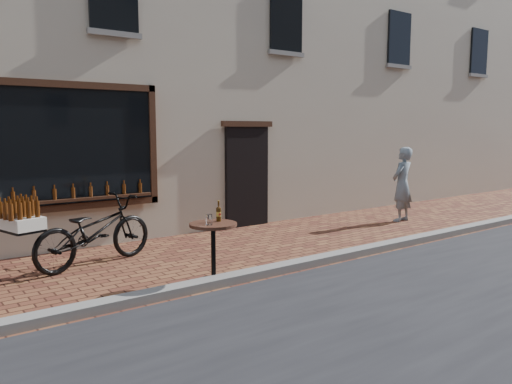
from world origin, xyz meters
TOP-DOWN VIEW (x-y plane):
  - ground at (0.00, 0.00)m, footprint 90.00×90.00m
  - kerb at (0.00, 0.20)m, footprint 90.00×0.25m
  - shop_building at (0.00, 6.50)m, footprint 28.00×6.20m
  - cargo_bicycle at (-1.95, 2.24)m, footprint 2.50×1.30m
  - bistro_table at (-0.87, 0.35)m, footprint 0.67×0.67m
  - pedestrian at (5.15, 1.79)m, footprint 0.70×0.53m

SIDE VIEW (x-z plane):
  - ground at x=0.00m, z-range 0.00..0.00m
  - kerb at x=0.00m, z-range 0.00..0.12m
  - cargo_bicycle at x=-1.95m, z-range -0.03..1.15m
  - bistro_table at x=-0.87m, z-range 0.04..1.18m
  - pedestrian at x=5.15m, z-range 0.00..1.74m
  - shop_building at x=0.00m, z-range 0.00..10.00m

